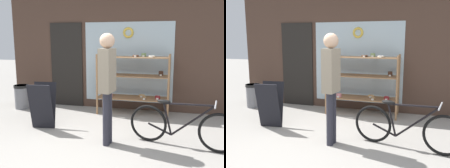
% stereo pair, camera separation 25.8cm
% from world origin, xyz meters
% --- Properties ---
extents(ground_plane, '(30.00, 30.00, 0.00)m').
position_xyz_m(ground_plane, '(0.00, 0.00, 0.00)').
color(ground_plane, gray).
extents(storefront_facade, '(5.78, 0.13, 3.53)m').
position_xyz_m(storefront_facade, '(-0.03, 2.58, 1.72)').
color(storefront_facade, '#473328').
rests_on(storefront_facade, ground_plane).
extents(display_case, '(1.62, 0.52, 1.39)m').
position_xyz_m(display_case, '(0.40, 2.18, 0.83)').
color(display_case, '#8E6642').
rests_on(display_case, ground_plane).
extents(bicycle, '(1.70, 0.49, 0.76)m').
position_xyz_m(bicycle, '(1.43, 0.59, 0.34)').
color(bicycle, black).
rests_on(bicycle, ground_plane).
extents(sandwich_board, '(0.48, 0.43, 0.87)m').
position_xyz_m(sandwich_board, '(-1.13, 0.82, 0.44)').
color(sandwich_board, black).
rests_on(sandwich_board, ground_plane).
extents(pedestrian, '(0.24, 0.34, 1.79)m').
position_xyz_m(pedestrian, '(0.27, 0.40, 1.07)').
color(pedestrian, '#282833').
rests_on(pedestrian, ground_plane).
extents(trash_bin, '(0.37, 0.37, 0.59)m').
position_xyz_m(trash_bin, '(-2.36, 1.98, 0.32)').
color(trash_bin, slate).
rests_on(trash_bin, ground_plane).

